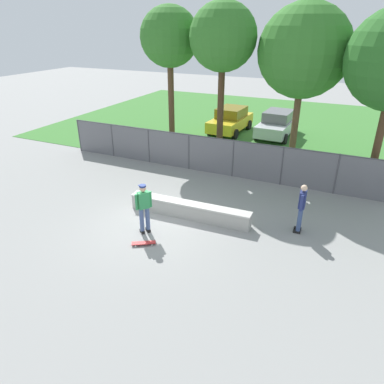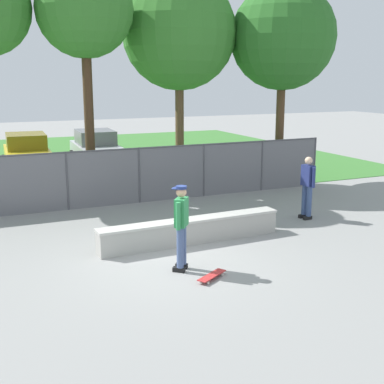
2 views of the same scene
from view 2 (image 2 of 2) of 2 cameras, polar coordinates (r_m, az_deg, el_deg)
name	(u,v)px [view 2 (image 2 of 2)]	position (r m, az deg, el deg)	size (l,w,h in m)	color
ground_plane	(170,262)	(11.59, -2.39, -7.78)	(80.00, 80.00, 0.00)	gray
grass_strip	(52,160)	(26.68, -15.18, 3.45)	(28.29, 20.00, 0.02)	#3D7A33
concrete_ledge	(191,231)	(12.83, -0.08, -4.29)	(4.81, 0.65, 0.62)	#A8A59E
skateboarder	(181,224)	(10.82, -1.19, -3.51)	(0.43, 0.50, 1.84)	black
skateboard	(212,276)	(10.66, 2.21, -9.22)	(0.79, 0.59, 0.09)	red
chainlink_fence	(104,176)	(16.55, -9.69, 1.79)	(16.36, 0.07, 1.82)	#4C4C51
tree_near_right	(84,10)	(17.77, -11.81, 19.07)	(3.14, 3.14, 7.75)	#47301E
tree_mid	(179,33)	(19.54, -1.43, 17.15)	(4.14, 4.14, 7.69)	brown
tree_far	(283,37)	(20.17, 10.03, 16.47)	(3.90, 3.90, 7.45)	#513823
car_yellow	(27,153)	(23.47, -17.78, 4.14)	(2.18, 4.28, 1.66)	gold
car_silver	(96,148)	(24.25, -10.55, 4.78)	(2.18, 4.28, 1.66)	#B7BABF
bystander	(307,185)	(15.21, 12.64, 0.79)	(0.29, 0.60, 1.82)	black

